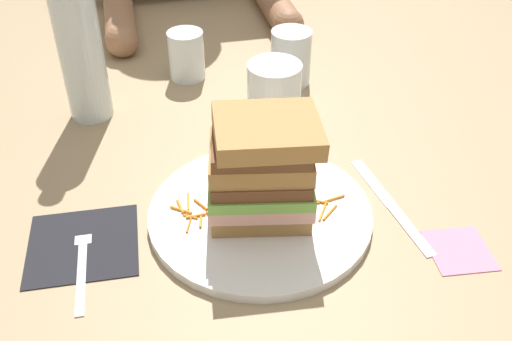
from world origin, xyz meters
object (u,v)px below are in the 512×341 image
Objects in this scene: juice_glass at (274,99)px; empty_tumbler_0 at (186,55)px; main_plate at (261,214)px; knife at (393,207)px; fork at (82,255)px; napkin_pink at (459,250)px; sandwich at (262,168)px; water_bottle at (77,32)px; napkin_dark at (83,244)px; empty_tumbler_1 at (291,58)px.

empty_tumbler_0 is at bearing 121.76° from juice_glass.
main_plate is 0.17m from knife.
napkin_pink is (0.44, -0.09, -0.00)m from fork.
water_bottle is at bearing 124.63° from sandwich.
knife is (0.39, -0.02, 0.00)m from napkin_dark.
napkin_pink is at bearing -62.65° from empty_tumbler_0.
empty_tumbler_1 is (0.17, -0.06, 0.01)m from empty_tumbler_0.
napkin_pink is (0.22, -0.11, -0.08)m from sandwich.
sandwich is (0.00, -0.00, 0.07)m from main_plate.
sandwich is at bearing -83.76° from empty_tumbler_0.
fork is 0.50m from empty_tumbler_1.
empty_tumbler_1 is (0.35, 0.33, 0.05)m from napkin_dark.
knife is 2.68× the size of napkin_pink.
sandwich is at bearing 5.95° from fork.
empty_tumbler_1 is at bearing 68.80° from main_plate.
main_plate is at bearing 153.17° from napkin_pink.
empty_tumbler_0 is at bearing 66.59° from fork.
water_bottle is (0.01, 0.32, 0.14)m from fork.
water_bottle is 3.29× the size of empty_tumbler_1.
main_plate is 2.16× the size of napkin_dark.
sandwich is 0.25m from napkin_pink.
empty_tumbler_0 reaches higher than main_plate.
sandwich is at bearing 0.20° from napkin_dark.
sandwich is 0.39m from empty_tumbler_0.
knife is (0.17, -0.02, -0.00)m from main_plate.
water_bottle is 0.21m from empty_tumbler_0.
fork is 1.65× the size of juice_glass.
empty_tumbler_1 is 1.27× the size of napkin_pink.
empty_tumbler_0 is (0.16, 0.09, -0.10)m from water_bottle.
empty_tumbler_0 is (-0.21, 0.41, 0.04)m from knife.
main_plate is at bearing 173.58° from knife.
napkin_dark is 1.55× the size of empty_tumbler_0.
water_bottle reaches higher than fork.
fork is (-0.22, -0.02, -0.07)m from sandwich.
napkin_pink is at bearing -62.96° from knife.
napkin_pink is (0.42, -0.41, -0.14)m from water_bottle.
knife is 0.25m from juice_glass.
napkin_dark is 1.37× the size of empty_tumbler_1.
empty_tumbler_1 reaches higher than knife.
sandwich is 0.71× the size of knife.
water_bottle is (-0.21, 0.30, 0.06)m from sandwich.
napkin_dark is 0.43m from empty_tumbler_0.
sandwich is at bearing -32.53° from main_plate.
sandwich is 1.69× the size of empty_tumbler_0.
empty_tumbler_1 reaches higher than empty_tumbler_0.
napkin_pink is at bearing -26.83° from main_plate.
main_plate reaches higher than fork.
knife is 0.10m from napkin_pink.
empty_tumbler_1 is at bearing 101.32° from napkin_pink.
juice_glass is at bearing 38.98° from fork.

